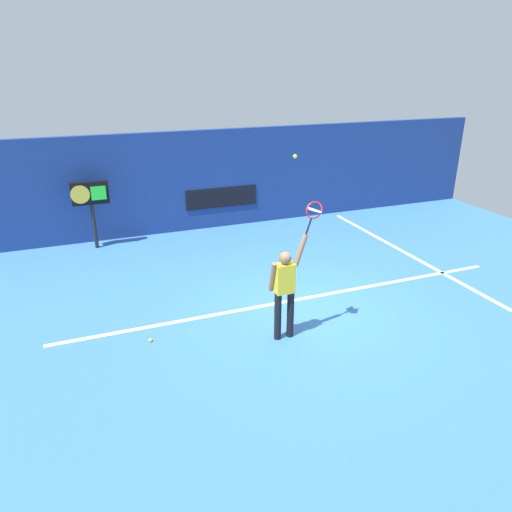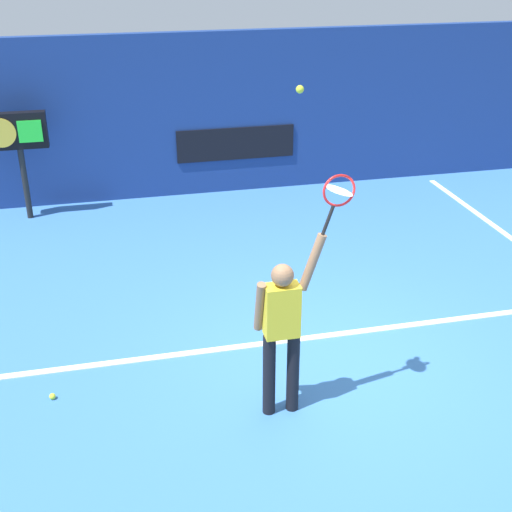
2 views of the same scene
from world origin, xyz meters
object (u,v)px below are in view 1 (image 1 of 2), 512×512
tennis_racket (314,212)px  scoreboard_clock (90,196)px  tennis_player (285,288)px  tennis_ball (295,156)px  spare_ball (151,340)px

tennis_racket → scoreboard_clock: tennis_racket is taller
tennis_player → tennis_racket: size_ratio=3.15×
tennis_racket → tennis_ball: tennis_ball is taller
tennis_player → tennis_racket: (0.50, -0.00, 1.34)m
tennis_player → spare_ball: size_ratio=29.05×
tennis_racket → spare_ball: bearing=165.7°
tennis_player → spare_ball: tennis_player is taller
tennis_racket → spare_ball: size_ratio=9.21×
spare_ball → tennis_racket: bearing=-14.3°
tennis_player → tennis_racket: tennis_racket is taller
tennis_ball → spare_ball: (-2.43, 0.76, -3.29)m
scoreboard_clock → tennis_player: bearing=-64.4°
scoreboard_clock → tennis_ball: bearing=-63.8°
tennis_player → spare_ball: bearing=162.9°
tennis_racket → tennis_ball: bearing=-174.4°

